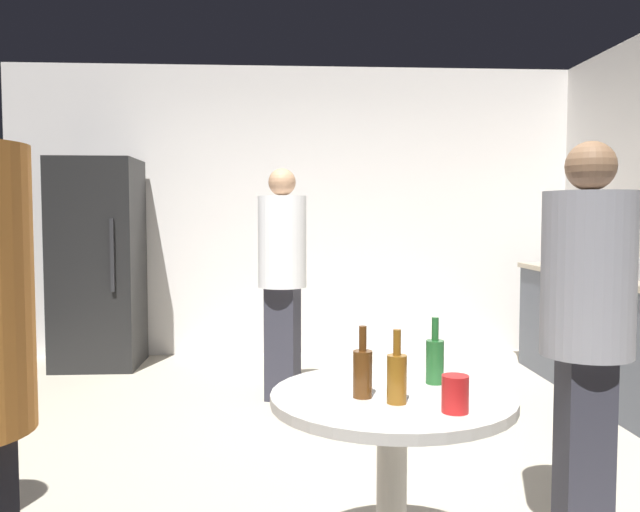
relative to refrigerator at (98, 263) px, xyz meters
The scene contains 12 objects.
ground_plane 2.95m from the refrigerator, 51.96° to the right, with size 5.20×5.20×0.10m, color #B2A893.
wall_back 1.83m from the refrigerator, 14.03° to the left, with size 5.32×0.06×2.70m, color silver.
refrigerator is the anchor object (origin of this frame).
kitchen_counter 4.20m from the refrigerator, 16.83° to the right, with size 0.64×2.24×0.90m.
wine_bottle_on_counter 4.17m from the refrigerator, 13.78° to the right, with size 0.08×0.08×0.31m.
foreground_table 4.12m from the refrigerator, 61.64° to the right, with size 0.80×0.80×0.73m.
beer_bottle_amber 4.21m from the refrigerator, 62.47° to the right, with size 0.06×0.06×0.23m.
beer_bottle_brown 4.10m from the refrigerator, 63.23° to the right, with size 0.06×0.06×0.23m.
beer_bottle_green 4.10m from the refrigerator, 58.87° to the right, with size 0.06×0.06×0.23m.
plastic_cup_red 4.37m from the refrigerator, 61.28° to the right, with size 0.08×0.08×0.11m, color red.
person_in_gray_shirt 4.31m from the refrigerator, 50.46° to the right, with size 0.38×0.38×1.59m.
person_in_white_shirt 1.96m from the refrigerator, 35.62° to the right, with size 0.44×0.44×1.64m.
Camera 1 is at (-0.13, -3.47, 1.32)m, focal length 36.15 mm.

